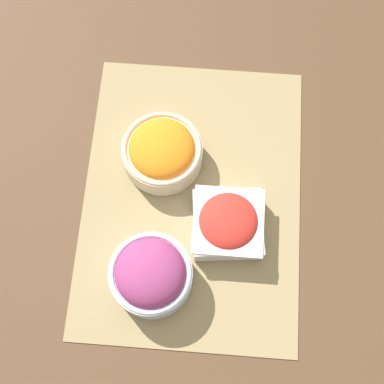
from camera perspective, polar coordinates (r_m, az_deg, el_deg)
ground_plane at (r=1.01m, az=0.00°, el=-0.61°), size 3.00×3.00×0.00m
placemat at (r=1.01m, az=0.00°, el=-0.58°), size 0.56×0.41×0.00m
carrot_bowl at (r=1.00m, az=-3.19°, el=4.32°), size 0.15×0.15×0.07m
tomato_bowl at (r=0.96m, az=3.85°, el=-3.34°), size 0.14×0.14×0.07m
onion_bowl at (r=0.93m, az=-4.40°, el=-8.79°), size 0.14×0.14×0.09m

